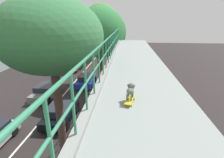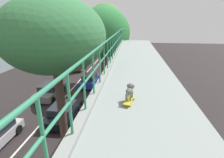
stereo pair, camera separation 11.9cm
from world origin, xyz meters
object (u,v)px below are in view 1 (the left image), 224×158
(car_blue_seventh, at_px, (86,80))
(city_bus, at_px, (78,54))
(small_dog, at_px, (130,89))
(car_grey_sixth, at_px, (46,91))
(car_black_fifth, at_px, (61,113))
(toy_skateboard, at_px, (130,100))

(car_blue_seventh, bearing_deg, city_bus, 110.94)
(car_blue_seventh, distance_m, small_dog, 16.80)
(car_grey_sixth, xyz_separation_m, city_bus, (-0.38, 13.21, 1.35))
(car_black_fifth, distance_m, small_dog, 10.62)
(car_grey_sixth, distance_m, toy_skateboard, 15.14)
(car_grey_sixth, xyz_separation_m, toy_skateboard, (8.23, -11.60, 5.17))
(car_grey_sixth, relative_size, car_blue_seventh, 1.00)
(car_black_fifth, xyz_separation_m, small_dog, (5.17, -7.55, 5.39))
(car_black_fifth, xyz_separation_m, car_grey_sixth, (-3.08, 3.98, -0.01))
(car_grey_sixth, height_order, city_bus, city_bus)
(car_black_fifth, bearing_deg, city_bus, 101.36)
(car_grey_sixth, bearing_deg, car_blue_seventh, 47.34)
(car_grey_sixth, bearing_deg, car_black_fifth, -52.32)
(small_dog, bearing_deg, car_blue_seventh, 108.07)
(car_grey_sixth, relative_size, city_bus, 0.40)
(car_blue_seventh, bearing_deg, car_grey_sixth, -132.66)
(toy_skateboard, bearing_deg, car_grey_sixth, 125.36)
(car_grey_sixth, bearing_deg, city_bus, 91.64)
(car_black_fifth, height_order, toy_skateboard, toy_skateboard)
(toy_skateboard, bearing_deg, car_blue_seventh, 107.97)
(car_blue_seventh, bearing_deg, small_dog, -71.93)
(car_blue_seventh, distance_m, toy_skateboard, 16.79)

